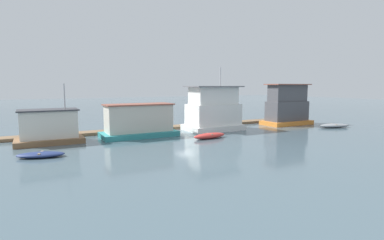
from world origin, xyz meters
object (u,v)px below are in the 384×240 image
object	(u,v)px
houseboat_orange	(287,106)
dinghy_grey	(334,126)
houseboat_teal	(139,121)
dinghy_navy	(41,155)
houseboat_brown	(49,127)
dinghy_red	(210,136)
houseboat_white	(213,110)

from	to	relation	value
houseboat_orange	dinghy_grey	size ratio (longest dim) A/B	1.57
houseboat_teal	dinghy_navy	bearing A→B (deg)	-150.07
houseboat_brown	dinghy_navy	bearing A→B (deg)	-98.95
dinghy_grey	dinghy_navy	bearing A→B (deg)	-179.90
houseboat_teal	dinghy_red	xyz separation A→B (m)	(5.59, -4.28, -1.25)
dinghy_red	dinghy_grey	bearing A→B (deg)	-2.73
houseboat_teal	houseboat_orange	distance (m)	20.03
houseboat_white	dinghy_red	xyz separation A→B (m)	(-3.30, -4.56, -1.99)
houseboat_teal	houseboat_orange	size ratio (longest dim) A/B	1.14
dinghy_navy	dinghy_red	xyz separation A→B (m)	(14.54, 0.87, 0.07)
houseboat_white	dinghy_grey	bearing A→B (deg)	-21.25
houseboat_brown	houseboat_teal	distance (m)	8.08
houseboat_orange	dinghy_navy	xyz separation A→B (m)	(-28.96, -5.01, -2.16)
houseboat_brown	dinghy_grey	size ratio (longest dim) A/B	1.33
houseboat_white	houseboat_brown	bearing A→B (deg)	179.19
houseboat_orange	dinghy_red	size ratio (longest dim) A/B	1.78
dinghy_red	dinghy_grey	world-z (taller)	dinghy_red
houseboat_brown	houseboat_teal	bearing A→B (deg)	-3.67
dinghy_navy	dinghy_red	size ratio (longest dim) A/B	0.93
houseboat_orange	dinghy_red	world-z (taller)	houseboat_orange
houseboat_orange	dinghy_navy	distance (m)	29.47
houseboat_white	houseboat_teal	bearing A→B (deg)	-178.21
houseboat_teal	houseboat_orange	xyz separation A→B (m)	(20.01, -0.14, 0.84)
houseboat_teal	dinghy_navy	world-z (taller)	houseboat_teal
houseboat_brown	dinghy_grey	world-z (taller)	houseboat_brown
houseboat_white	dinghy_navy	xyz separation A→B (m)	(-17.84, -5.43, -2.06)
houseboat_white	dinghy_navy	bearing A→B (deg)	-163.07
houseboat_teal	dinghy_grey	bearing A→B (deg)	-12.65
houseboat_teal	dinghy_navy	distance (m)	10.41
dinghy_navy	houseboat_white	bearing A→B (deg)	16.93
houseboat_white	dinghy_navy	size ratio (longest dim) A/B	2.10
dinghy_red	dinghy_grey	xyz separation A→B (m)	(17.12, -0.82, -0.02)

